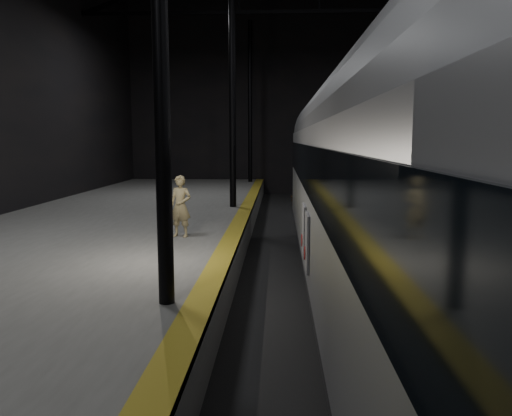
{
  "coord_description": "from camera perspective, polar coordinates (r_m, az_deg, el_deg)",
  "views": [
    {
      "loc": [
        -1.94,
        -11.95,
        3.7
      ],
      "look_at": [
        -2.51,
        0.38,
        2.0
      ],
      "focal_mm": 35.0,
      "sensor_mm": 36.0,
      "label": 1
    }
  ],
  "objects": [
    {
      "name": "track",
      "position": [
        12.64,
        11.52,
        -9.02
      ],
      "size": [
        2.4,
        43.0,
        0.24
      ],
      "color": "#3F3328",
      "rests_on": "ground"
    },
    {
      "name": "ground",
      "position": [
        12.66,
        11.52,
        -9.32
      ],
      "size": [
        44.0,
        44.0,
        0.0
      ],
      "primitive_type": "plane",
      "color": "black",
      "rests_on": "ground"
    },
    {
      "name": "woman",
      "position": [
        14.0,
        -8.62,
        0.2
      ],
      "size": [
        0.71,
        0.55,
        1.72
      ],
      "primitive_type": "imported",
      "rotation": [
        0.0,
        0.0,
        -0.24
      ],
      "color": "#9C8D60",
      "rests_on": "platform_left"
    },
    {
      "name": "platform_left",
      "position": [
        13.56,
        -21.77,
        -6.38
      ],
      "size": [
        9.0,
        43.8,
        1.0
      ],
      "primitive_type": "cube",
      "color": "#545552",
      "rests_on": "ground"
    },
    {
      "name": "train",
      "position": [
        9.91,
        13.96,
        2.97
      ],
      "size": [
        2.91,
        19.44,
        5.2
      ],
      "color": "#ACAEB4",
      "rests_on": "ground"
    },
    {
      "name": "tactile_strip",
      "position": [
        12.32,
        -3.52,
        -4.81
      ],
      "size": [
        0.5,
        43.8,
        0.01
      ],
      "primitive_type": "cube",
      "color": "olive",
      "rests_on": "platform_left"
    }
  ]
}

